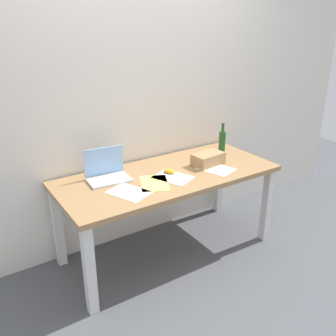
# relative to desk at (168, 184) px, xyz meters

# --- Properties ---
(ground_plane) EXTENTS (8.00, 8.00, 0.00)m
(ground_plane) POSITION_rel_desk_xyz_m (0.00, 0.00, -0.65)
(ground_plane) COLOR #515459
(back_wall) EXTENTS (5.20, 0.08, 2.60)m
(back_wall) POSITION_rel_desk_xyz_m (0.00, 0.45, 0.65)
(back_wall) COLOR silver
(back_wall) RESTS_ON ground
(desk) EXTENTS (1.82, 0.79, 0.74)m
(desk) POSITION_rel_desk_xyz_m (0.00, 0.00, 0.00)
(desk) COLOR #A37A4C
(desk) RESTS_ON ground
(laptop_left) EXTENTS (0.34, 0.24, 0.25)m
(laptop_left) POSITION_rel_desk_xyz_m (-0.46, 0.17, 0.15)
(laptop_left) COLOR silver
(laptop_left) RESTS_ON desk
(beer_bottle) EXTENTS (0.06, 0.06, 0.28)m
(beer_bottle) POSITION_rel_desk_xyz_m (0.72, 0.17, 0.20)
(beer_bottle) COLOR #1E5123
(beer_bottle) RESTS_ON desk
(computer_mouse) EXTENTS (0.10, 0.12, 0.03)m
(computer_mouse) POSITION_rel_desk_xyz_m (0.01, 0.00, 0.11)
(computer_mouse) COLOR gold
(computer_mouse) RESTS_ON desk
(cardboard_box) EXTENTS (0.29, 0.19, 0.10)m
(cardboard_box) POSITION_rel_desk_xyz_m (0.40, -0.02, 0.14)
(cardboard_box) COLOR tan
(cardboard_box) RESTS_ON desk
(paper_sheet_front_right) EXTENTS (0.29, 0.35, 0.00)m
(paper_sheet_front_right) POSITION_rel_desk_xyz_m (0.39, -0.13, 0.09)
(paper_sheet_front_right) COLOR white
(paper_sheet_front_right) RESTS_ON desk
(paper_yellow_folder) EXTENTS (0.32, 0.36, 0.00)m
(paper_yellow_folder) POSITION_rel_desk_xyz_m (-0.19, -0.10, 0.09)
(paper_yellow_folder) COLOR #F4E06B
(paper_yellow_folder) RESTS_ON desk
(paper_sheet_front_left) EXTENTS (0.31, 0.35, 0.00)m
(paper_sheet_front_left) POSITION_rel_desk_xyz_m (-0.43, -0.14, 0.09)
(paper_sheet_front_left) COLOR white
(paper_sheet_front_left) RESTS_ON desk
(paper_sheet_center) EXTENTS (0.31, 0.36, 0.00)m
(paper_sheet_center) POSITION_rel_desk_xyz_m (-0.01, -0.09, 0.09)
(paper_sheet_center) COLOR white
(paper_sheet_center) RESTS_ON desk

